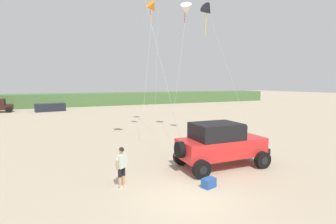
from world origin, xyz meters
TOP-DOWN VIEW (x-y plane):
  - ground_plane at (0.00, 0.00)m, footprint 220.00×220.00m
  - dune_ridge at (-2.71, 43.13)m, footprint 90.00×7.23m
  - jeep at (3.22, 2.50)m, footprint 4.88×2.47m
  - person_watching at (-1.94, 2.06)m, footprint 0.53×0.46m
  - cooler_box at (1.27, 0.57)m, footprint 0.64×0.51m
  - distant_sedan at (-5.11, 34.09)m, footprint 4.42×2.35m
  - kite_green_box at (6.23, 8.50)m, footprint 3.46×2.66m
  - kite_black_sled at (3.17, 11.90)m, footprint 2.68×3.56m
  - kite_white_parafoil at (5.69, 10.79)m, footprint 3.11×2.80m

SIDE VIEW (x-z plane):
  - ground_plane at x=0.00m, z-range 0.00..0.00m
  - cooler_box at x=1.27m, z-range 0.00..0.38m
  - distant_sedan at x=-5.11m, z-range 0.00..1.20m
  - person_watching at x=-1.94m, z-range 0.10..1.77m
  - dune_ridge at x=-2.71m, z-range 0.00..2.31m
  - jeep at x=3.22m, z-range 0.07..2.33m
  - kite_green_box at x=6.23m, z-range 4.45..14.60m
  - kite_white_parafoil at x=5.69m, z-range 4.72..15.51m
  - kite_black_sled at x=3.17m, z-range 4.83..15.68m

